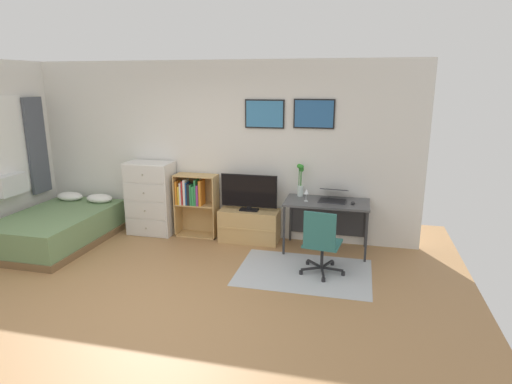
{
  "coord_description": "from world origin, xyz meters",
  "views": [
    {
      "loc": [
        2.14,
        -3.92,
        2.39
      ],
      "look_at": [
        0.82,
        1.5,
        0.96
      ],
      "focal_mm": 30.39,
      "sensor_mm": 36.0,
      "label": 1
    }
  ],
  "objects_px": {
    "television": "(249,193)",
    "bamboo_vase": "(301,179)",
    "bookshelf": "(194,200)",
    "laptop": "(333,196)",
    "desk": "(327,209)",
    "dresser": "(151,198)",
    "computer_mouse": "(353,203)",
    "bed": "(59,228)",
    "office_chair": "(321,241)",
    "tv_stand": "(249,225)",
    "wine_glass": "(306,192)"
  },
  "relations": [
    {
      "from": "television",
      "to": "bamboo_vase",
      "type": "distance_m",
      "value": 0.8
    },
    {
      "from": "bookshelf",
      "to": "laptop",
      "type": "xyz_separation_m",
      "value": [
        2.15,
        -0.07,
        0.22
      ]
    },
    {
      "from": "bookshelf",
      "to": "television",
      "type": "relative_size",
      "value": 1.15
    },
    {
      "from": "desk",
      "to": "bamboo_vase",
      "type": "xyz_separation_m",
      "value": [
        -0.41,
        0.13,
        0.39
      ]
    },
    {
      "from": "dresser",
      "to": "computer_mouse",
      "type": "bearing_deg",
      "value": -2.67
    },
    {
      "from": "bed",
      "to": "computer_mouse",
      "type": "distance_m",
      "value": 4.38
    },
    {
      "from": "bed",
      "to": "office_chair",
      "type": "height_order",
      "value": "office_chair"
    },
    {
      "from": "tv_stand",
      "to": "bookshelf",
      "type": "bearing_deg",
      "value": 177.21
    },
    {
      "from": "dresser",
      "to": "desk",
      "type": "bearing_deg",
      "value": -0.47
    },
    {
      "from": "bookshelf",
      "to": "tv_stand",
      "type": "bearing_deg",
      "value": -2.79
    },
    {
      "from": "laptop",
      "to": "tv_stand",
      "type": "bearing_deg",
      "value": -176.17
    },
    {
      "from": "computer_mouse",
      "to": "tv_stand",
      "type": "bearing_deg",
      "value": 173.94
    },
    {
      "from": "bookshelf",
      "to": "tv_stand",
      "type": "height_order",
      "value": "bookshelf"
    },
    {
      "from": "bookshelf",
      "to": "office_chair",
      "type": "xyz_separation_m",
      "value": [
        2.08,
        -1.01,
        -0.13
      ]
    },
    {
      "from": "bed",
      "to": "tv_stand",
      "type": "height_order",
      "value": "bed"
    },
    {
      "from": "dresser",
      "to": "bed",
      "type": "bearing_deg",
      "value": -147.26
    },
    {
      "from": "desk",
      "to": "laptop",
      "type": "distance_m",
      "value": 0.21
    },
    {
      "from": "bed",
      "to": "tv_stand",
      "type": "bearing_deg",
      "value": 15.26
    },
    {
      "from": "bamboo_vase",
      "to": "office_chair",
      "type": "bearing_deg",
      "value": -68.38
    },
    {
      "from": "bookshelf",
      "to": "bed",
      "type": "bearing_deg",
      "value": -156.74
    },
    {
      "from": "bookshelf",
      "to": "bamboo_vase",
      "type": "height_order",
      "value": "bamboo_vase"
    },
    {
      "from": "bed",
      "to": "dresser",
      "type": "relative_size",
      "value": 1.66
    },
    {
      "from": "television",
      "to": "wine_glass",
      "type": "xyz_separation_m",
      "value": [
        0.88,
        -0.15,
        0.1
      ]
    },
    {
      "from": "dresser",
      "to": "television",
      "type": "bearing_deg",
      "value": -0.26
    },
    {
      "from": "tv_stand",
      "to": "bed",
      "type": "bearing_deg",
      "value": -164.65
    },
    {
      "from": "dresser",
      "to": "wine_glass",
      "type": "bearing_deg",
      "value": -3.55
    },
    {
      "from": "bookshelf",
      "to": "tv_stand",
      "type": "xyz_separation_m",
      "value": [
        0.9,
        -0.04,
        -0.34
      ]
    },
    {
      "from": "office_chair",
      "to": "laptop",
      "type": "xyz_separation_m",
      "value": [
        0.07,
        0.95,
        0.35
      ]
    },
    {
      "from": "bed",
      "to": "office_chair",
      "type": "distance_m",
      "value": 3.97
    },
    {
      "from": "laptop",
      "to": "wine_glass",
      "type": "bearing_deg",
      "value": -153.32
    },
    {
      "from": "bookshelf",
      "to": "bamboo_vase",
      "type": "xyz_separation_m",
      "value": [
        1.66,
        0.05,
        0.41
      ]
    },
    {
      "from": "dresser",
      "to": "bookshelf",
      "type": "height_order",
      "value": "dresser"
    },
    {
      "from": "laptop",
      "to": "bed",
      "type": "bearing_deg",
      "value": -164.76
    },
    {
      "from": "bed",
      "to": "laptop",
      "type": "height_order",
      "value": "laptop"
    },
    {
      "from": "desk",
      "to": "bamboo_vase",
      "type": "bearing_deg",
      "value": 162.77
    },
    {
      "from": "desk",
      "to": "television",
      "type": "bearing_deg",
      "value": 179.24
    },
    {
      "from": "dresser",
      "to": "office_chair",
      "type": "xyz_separation_m",
      "value": [
        2.79,
        -0.95,
        -0.12
      ]
    },
    {
      "from": "bed",
      "to": "laptop",
      "type": "distance_m",
      "value": 4.14
    },
    {
      "from": "bed",
      "to": "computer_mouse",
      "type": "relative_size",
      "value": 18.6
    },
    {
      "from": "bed",
      "to": "office_chair",
      "type": "xyz_separation_m",
      "value": [
        3.96,
        -0.2,
        0.21
      ]
    },
    {
      "from": "dresser",
      "to": "computer_mouse",
      "type": "height_order",
      "value": "dresser"
    },
    {
      "from": "dresser",
      "to": "laptop",
      "type": "xyz_separation_m",
      "value": [
        2.87,
        -0.01,
        0.22
      ]
    },
    {
      "from": "computer_mouse",
      "to": "wine_glass",
      "type": "distance_m",
      "value": 0.66
    },
    {
      "from": "dresser",
      "to": "wine_glass",
      "type": "distance_m",
      "value": 2.52
    },
    {
      "from": "bed",
      "to": "laptop",
      "type": "relative_size",
      "value": 4.35
    },
    {
      "from": "dresser",
      "to": "office_chair",
      "type": "height_order",
      "value": "dresser"
    },
    {
      "from": "office_chair",
      "to": "wine_glass",
      "type": "height_order",
      "value": "wine_glass"
    },
    {
      "from": "television",
      "to": "computer_mouse",
      "type": "bearing_deg",
      "value": -5.23
    },
    {
      "from": "dresser",
      "to": "television",
      "type": "distance_m",
      "value": 1.63
    },
    {
      "from": "bed",
      "to": "desk",
      "type": "xyz_separation_m",
      "value": [
        3.95,
        0.73,
        0.36
      ]
    }
  ]
}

